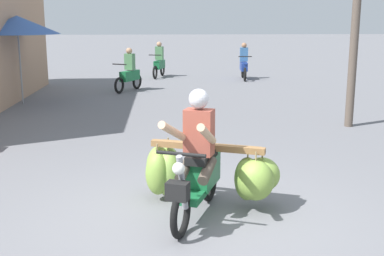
{
  "coord_description": "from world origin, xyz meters",
  "views": [
    {
      "loc": [
        -0.33,
        -5.63,
        2.42
      ],
      "look_at": [
        0.04,
        1.16,
        0.9
      ],
      "focal_mm": 47.17,
      "sensor_mm": 36.0,
      "label": 1
    }
  ],
  "objects_px": {
    "motorbike_distant_ahead_right": "(244,65)",
    "market_umbrella_near_shop": "(17,25)",
    "motorbike_main_loaded": "(204,170)",
    "motorbike_distant_ahead_left": "(159,63)",
    "motorbike_distant_far_ahead": "(129,74)"
  },
  "relations": [
    {
      "from": "market_umbrella_near_shop",
      "to": "motorbike_main_loaded",
      "type": "bearing_deg",
      "value": -61.04
    },
    {
      "from": "motorbike_main_loaded",
      "to": "motorbike_distant_ahead_left",
      "type": "distance_m",
      "value": 14.07
    },
    {
      "from": "motorbike_distant_ahead_right",
      "to": "market_umbrella_near_shop",
      "type": "relative_size",
      "value": 0.67
    },
    {
      "from": "motorbike_distant_ahead_left",
      "to": "market_umbrella_near_shop",
      "type": "xyz_separation_m",
      "value": [
        -3.78,
        -5.96,
        1.6
      ]
    },
    {
      "from": "motorbike_distant_ahead_right",
      "to": "market_umbrella_near_shop",
      "type": "bearing_deg",
      "value": -144.21
    },
    {
      "from": "motorbike_distant_ahead_right",
      "to": "market_umbrella_near_shop",
      "type": "distance_m",
      "value": 8.82
    },
    {
      "from": "market_umbrella_near_shop",
      "to": "motorbike_distant_ahead_left",
      "type": "bearing_deg",
      "value": 57.65
    },
    {
      "from": "motorbike_distant_ahead_left",
      "to": "motorbike_distant_ahead_right",
      "type": "height_order",
      "value": "same"
    },
    {
      "from": "motorbike_main_loaded",
      "to": "motorbike_distant_ahead_right",
      "type": "relative_size",
      "value": 1.21
    },
    {
      "from": "market_umbrella_near_shop",
      "to": "motorbike_distant_ahead_right",
      "type": "bearing_deg",
      "value": 35.79
    },
    {
      "from": "motorbike_distant_far_ahead",
      "to": "market_umbrella_near_shop",
      "type": "height_order",
      "value": "market_umbrella_near_shop"
    },
    {
      "from": "motorbike_main_loaded",
      "to": "motorbike_distant_ahead_right",
      "type": "height_order",
      "value": "motorbike_main_loaded"
    },
    {
      "from": "motorbike_distant_far_ahead",
      "to": "market_umbrella_near_shop",
      "type": "distance_m",
      "value": 3.95
    },
    {
      "from": "motorbike_distant_ahead_left",
      "to": "market_umbrella_near_shop",
      "type": "bearing_deg",
      "value": -122.35
    },
    {
      "from": "motorbike_distant_ahead_right",
      "to": "motorbike_distant_far_ahead",
      "type": "relative_size",
      "value": 1.1
    }
  ]
}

